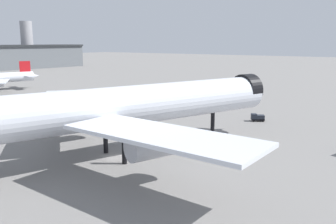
% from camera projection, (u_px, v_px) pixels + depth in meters
% --- Properties ---
extents(ground, '(900.00, 900.00, 0.00)m').
position_uv_depth(ground, '(116.00, 157.00, 61.00)').
color(ground, slate).
extents(airliner_near_gate, '(65.29, 58.13, 19.46)m').
position_uv_depth(airliner_near_gate, '(127.00, 107.00, 60.35)').
color(airliner_near_gate, silver).
rests_on(airliner_near_gate, ground).
extents(baggage_tug_wing, '(3.16, 3.56, 1.85)m').
position_uv_depth(baggage_tug_wing, '(257.00, 117.00, 88.40)').
color(baggage_tug_wing, black).
rests_on(baggage_tug_wing, ground).
extents(traffic_cone_wingtip, '(0.55, 0.55, 0.69)m').
position_uv_depth(traffic_cone_wingtip, '(208.00, 112.00, 98.31)').
color(traffic_cone_wingtip, '#F2600C').
rests_on(traffic_cone_wingtip, ground).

